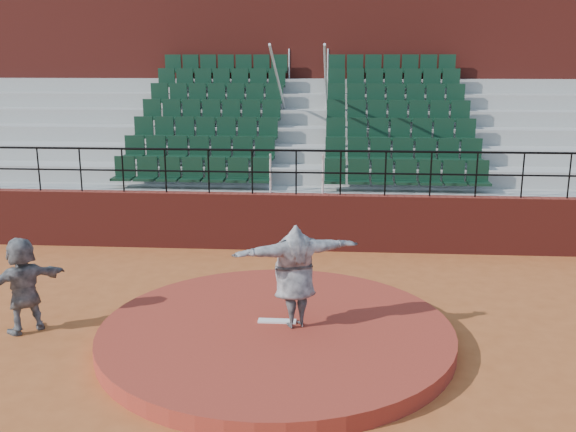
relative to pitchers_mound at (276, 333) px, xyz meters
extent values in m
plane|color=#AB5426|center=(0.00, 0.00, -0.12)|extent=(90.00, 90.00, 0.00)
cylinder|color=maroon|center=(0.00, 0.00, 0.00)|extent=(5.50, 5.50, 0.25)
cube|color=white|center=(0.00, 0.15, 0.14)|extent=(0.60, 0.15, 0.03)
cube|color=maroon|center=(0.00, 5.00, 0.53)|extent=(24.00, 0.30, 1.30)
cylinder|color=black|center=(0.00, 5.00, 2.17)|extent=(24.00, 0.05, 0.05)
cylinder|color=black|center=(0.00, 5.00, 1.68)|extent=(24.00, 0.04, 0.04)
cylinder|color=black|center=(-6.00, 5.00, 1.67)|extent=(0.04, 0.04, 1.00)
cylinder|color=black|center=(-5.00, 5.00, 1.67)|extent=(0.04, 0.04, 1.00)
cylinder|color=black|center=(-4.00, 5.00, 1.67)|extent=(0.04, 0.04, 1.00)
cylinder|color=black|center=(-3.00, 5.00, 1.67)|extent=(0.04, 0.04, 1.00)
cylinder|color=black|center=(-2.00, 5.00, 1.67)|extent=(0.04, 0.04, 1.00)
cylinder|color=black|center=(-1.00, 5.00, 1.67)|extent=(0.04, 0.04, 1.00)
cylinder|color=black|center=(0.00, 5.00, 1.67)|extent=(0.04, 0.04, 1.00)
cylinder|color=black|center=(1.00, 5.00, 1.67)|extent=(0.04, 0.04, 1.00)
cylinder|color=black|center=(2.00, 5.00, 1.67)|extent=(0.04, 0.04, 1.00)
cylinder|color=black|center=(3.00, 5.00, 1.67)|extent=(0.04, 0.04, 1.00)
cylinder|color=black|center=(4.00, 5.00, 1.67)|extent=(0.04, 0.04, 1.00)
cylinder|color=black|center=(5.00, 5.00, 1.67)|extent=(0.04, 0.04, 1.00)
cylinder|color=black|center=(6.00, 5.00, 1.67)|extent=(0.04, 0.04, 1.00)
cube|color=#9C9C97|center=(0.00, 5.58, 0.53)|extent=(24.00, 0.85, 1.30)
cube|color=black|center=(-2.53, 5.59, 1.54)|extent=(3.85, 0.48, 0.72)
cube|color=black|center=(2.53, 5.59, 1.54)|extent=(3.85, 0.48, 0.72)
cube|color=#9C9C97|center=(0.00, 6.43, 0.73)|extent=(24.00, 0.85, 1.70)
cube|color=black|center=(-2.53, 6.44, 1.94)|extent=(3.85, 0.48, 0.72)
cube|color=black|center=(2.53, 6.44, 1.94)|extent=(3.85, 0.48, 0.72)
cube|color=#9C9C97|center=(0.00, 7.28, 0.93)|extent=(24.00, 0.85, 2.10)
cube|color=black|center=(-2.53, 7.29, 2.33)|extent=(3.85, 0.48, 0.72)
cube|color=black|center=(2.53, 7.29, 2.33)|extent=(3.85, 0.48, 0.72)
cube|color=#9C9C97|center=(0.00, 8.12, 1.12)|extent=(24.00, 0.85, 2.50)
cube|color=black|center=(-2.53, 8.13, 2.73)|extent=(3.85, 0.48, 0.72)
cube|color=black|center=(2.53, 8.13, 2.73)|extent=(3.85, 0.48, 0.72)
cube|color=#9C9C97|center=(0.00, 8.97, 1.33)|extent=(24.00, 0.85, 2.90)
cube|color=black|center=(-2.53, 8.98, 3.14)|extent=(3.85, 0.48, 0.72)
cube|color=black|center=(2.53, 8.98, 3.14)|extent=(3.85, 0.48, 0.72)
cube|color=#9C9C97|center=(0.00, 9.82, 1.52)|extent=(24.00, 0.85, 3.30)
cube|color=black|center=(-2.53, 9.83, 3.53)|extent=(3.85, 0.48, 0.72)
cube|color=black|center=(2.53, 9.83, 3.53)|extent=(3.85, 0.48, 0.72)
cube|color=#9C9C97|center=(0.00, 10.68, 1.73)|extent=(24.00, 0.85, 3.70)
cube|color=black|center=(-2.53, 10.69, 3.94)|extent=(3.85, 0.48, 0.72)
cube|color=black|center=(2.53, 10.69, 3.94)|extent=(3.85, 0.48, 0.72)
cylinder|color=silver|center=(-0.60, 8.12, 3.28)|extent=(0.06, 5.97, 2.46)
cylinder|color=silver|center=(0.60, 8.12, 3.28)|extent=(0.06, 5.97, 2.46)
cube|color=maroon|center=(0.00, 12.60, 3.43)|extent=(24.00, 3.00, 7.10)
imported|color=black|center=(0.29, 0.04, 0.94)|extent=(2.05, 1.26, 1.63)
imported|color=black|center=(-4.07, 0.09, 0.66)|extent=(1.36, 1.36, 1.57)
camera|label=1|loc=(0.87, -9.25, 4.16)|focal=40.00mm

